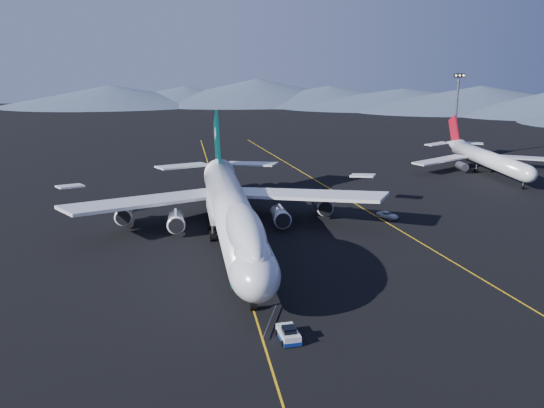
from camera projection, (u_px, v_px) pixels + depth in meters
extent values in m
plane|color=black|center=(233.00, 244.00, 103.74)|extent=(500.00, 500.00, 0.00)
cube|color=#EBAB0D|center=(233.00, 244.00, 103.73)|extent=(0.25, 220.00, 0.01)
cube|color=#EBAB0D|center=(381.00, 219.00, 117.93)|extent=(28.08, 198.09, 0.01)
cone|color=#45546A|center=(111.00, 94.00, 316.01)|extent=(100.00, 100.00, 12.00)
cone|color=#45546A|center=(257.00, 92.00, 328.76)|extent=(100.00, 100.00, 12.00)
cone|color=#45546A|center=(403.00, 94.00, 316.81)|extent=(100.00, 100.00, 12.00)
cylinder|color=silver|center=(232.00, 213.00, 102.25)|extent=(6.50, 56.00, 6.50)
ellipsoid|color=silver|center=(255.00, 274.00, 75.61)|extent=(6.50, 10.40, 6.50)
ellipsoid|color=silver|center=(245.00, 232.00, 83.99)|extent=(5.13, 25.16, 5.85)
cube|color=black|center=(257.00, 271.00, 73.39)|extent=(3.60, 1.61, 1.29)
cone|color=silver|center=(217.00, 168.00, 133.44)|extent=(6.50, 12.00, 6.50)
cube|color=#033935|center=(232.00, 216.00, 103.44)|extent=(6.24, 60.00, 1.10)
cube|color=silver|center=(229.00, 210.00, 107.78)|extent=(7.50, 13.00, 1.60)
cube|color=silver|center=(148.00, 201.00, 111.04)|extent=(30.62, 23.28, 2.83)
cube|color=silver|center=(302.00, 195.00, 115.57)|extent=(30.62, 23.28, 2.83)
cylinder|color=slate|center=(176.00, 221.00, 108.76)|extent=(2.90, 5.50, 2.90)
cylinder|color=slate|center=(124.00, 213.00, 113.46)|extent=(2.90, 5.50, 2.90)
cylinder|color=slate|center=(280.00, 216.00, 111.72)|extent=(2.90, 5.50, 2.90)
cylinder|color=slate|center=(322.00, 204.00, 119.39)|extent=(2.90, 5.50, 2.90)
cube|color=#033935|center=(217.00, 146.00, 131.17)|extent=(0.55, 14.11, 15.94)
cube|color=silver|center=(183.00, 166.00, 133.60)|extent=(12.39, 9.47, 0.98)
cube|color=silver|center=(250.00, 164.00, 135.94)|extent=(12.39, 9.47, 0.98)
cylinder|color=black|center=(253.00, 306.00, 78.37)|extent=(0.90, 1.10, 1.10)
cube|color=silver|center=(288.00, 334.00, 70.74)|extent=(2.35, 4.20, 1.01)
cube|color=navy|center=(288.00, 337.00, 70.84)|extent=(2.45, 4.39, 0.46)
cube|color=black|center=(288.00, 328.00, 70.55)|extent=(1.59, 1.59, 0.83)
cylinder|color=silver|center=(489.00, 159.00, 155.81)|extent=(4.11, 34.63, 4.11)
ellipsoid|color=silver|center=(527.00, 174.00, 139.33)|extent=(4.11, 5.76, 4.11)
cone|color=silver|center=(454.00, 144.00, 175.26)|extent=(4.11, 7.57, 4.11)
cube|color=silver|center=(440.00, 160.00, 159.50)|extent=(18.17, 12.27, 0.38)
cube|color=silver|center=(516.00, 158.00, 162.87)|extent=(18.17, 12.27, 0.38)
cylinder|color=slate|center=(462.00, 166.00, 158.03)|extent=(2.06, 3.79, 2.06)
cylinder|color=slate|center=(504.00, 165.00, 159.88)|extent=(2.06, 3.79, 2.06)
cube|color=maroon|center=(454.00, 130.00, 174.68)|extent=(0.38, 7.38, 8.72)
imported|color=silver|center=(388.00, 215.00, 118.56)|extent=(4.22, 4.79, 1.23)
cylinder|color=black|center=(453.00, 158.00, 177.51)|extent=(2.26, 2.26, 0.38)
cylinder|color=slate|center=(456.00, 118.00, 174.44)|extent=(0.66, 0.66, 23.59)
cube|color=black|center=(459.00, 75.00, 171.24)|extent=(3.02, 0.75, 1.13)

